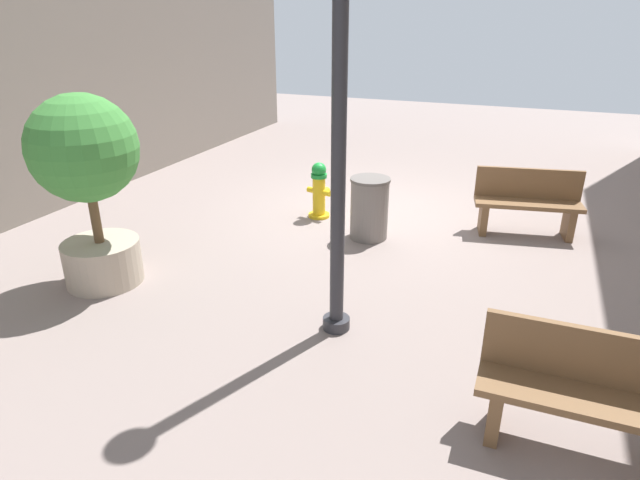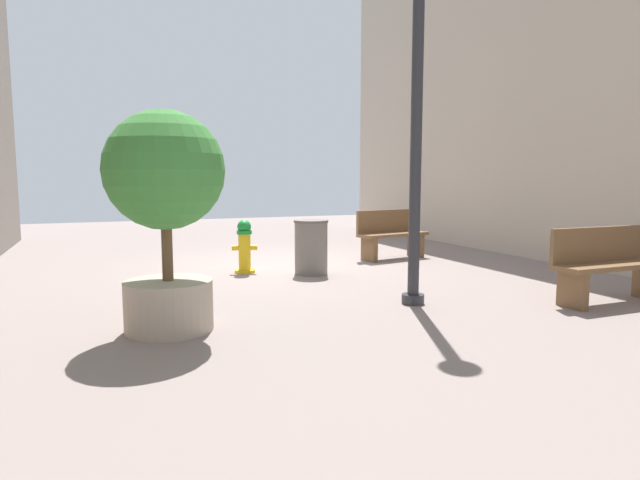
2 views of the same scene
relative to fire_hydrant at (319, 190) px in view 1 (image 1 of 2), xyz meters
The scene contains 7 objects.
ground_plane 1.03m from the fire_hydrant, 141.78° to the right, with size 23.40×23.40×0.00m, color gray.
fire_hydrant is the anchor object (origin of this frame).
bench_near 3.09m from the fire_hydrant, behind, with size 1.54×0.71×0.95m.
bench_far 5.34m from the fire_hydrant, 133.97° to the left, with size 1.66×0.45×0.95m.
planter_tree 3.54m from the fire_hydrant, 62.64° to the left, with size 1.20×1.20×2.24m.
street_lamp 4.04m from the fire_hydrant, 115.04° to the left, with size 0.36×0.36×4.59m.
trash_bin 1.11m from the fire_hydrant, 151.88° to the left, with size 0.56×0.56×0.89m.
Camera 1 is at (-2.28, 8.04, 3.03)m, focal length 30.15 mm.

